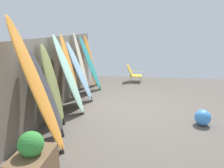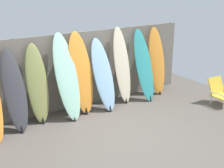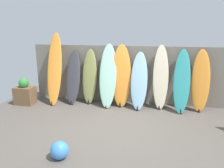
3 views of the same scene
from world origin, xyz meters
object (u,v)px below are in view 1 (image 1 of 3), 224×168
(surfboard_charcoal_1, at_px, (47,95))
(surfboard_seafoam_3, at_px, (69,76))
(beach_chair, at_px, (133,73))
(surfboard_cream_6, at_px, (82,65))
(beach_ball, at_px, (203,118))
(surfboard_skyblue_5, at_px, (80,72))
(surfboard_orange_8, at_px, (91,61))
(surfboard_olive_2, at_px, (53,86))
(surfboard_orange_0, at_px, (38,89))
(surfboard_orange_4, at_px, (71,73))
(surfboard_teal_7, at_px, (91,64))

(surfboard_charcoal_1, relative_size, surfboard_seafoam_3, 0.88)
(surfboard_charcoal_1, xyz_separation_m, beach_chair, (4.61, -1.38, -0.49))
(surfboard_cream_6, xyz_separation_m, beach_ball, (-1.79, -3.09, -0.75))
(surfboard_skyblue_5, relative_size, surfboard_orange_8, 0.94)
(surfboard_orange_8, bearing_deg, surfboard_seafoam_3, -177.23)
(surfboard_olive_2, relative_size, beach_ball, 5.05)
(surfboard_orange_0, height_order, surfboard_seafoam_3, surfboard_orange_0)
(surfboard_orange_4, bearing_deg, surfboard_skyblue_5, -7.74)
(surfboard_teal_7, bearing_deg, surfboard_orange_4, 177.19)
(surfboard_orange_4, distance_m, beach_chair, 3.45)
(surfboard_orange_4, bearing_deg, surfboard_olive_2, 177.13)
(surfboard_orange_0, xyz_separation_m, surfboard_charcoal_1, (0.55, 0.12, -0.28))
(beach_chair, bearing_deg, surfboard_seafoam_3, 166.97)
(surfboard_teal_7, bearing_deg, surfboard_cream_6, 167.90)
(surfboard_orange_0, bearing_deg, surfboard_charcoal_1, 12.58)
(surfboard_teal_7, distance_m, beach_ball, 3.86)
(surfboard_charcoal_1, distance_m, beach_ball, 3.20)
(surfboard_orange_4, xyz_separation_m, surfboard_teal_7, (1.74, -0.09, -0.06))
(surfboard_olive_2, xyz_separation_m, surfboard_orange_4, (1.02, -0.05, 0.08))
(surfboard_orange_0, relative_size, surfboard_skyblue_5, 1.33)
(surfboard_orange_0, xyz_separation_m, surfboard_teal_7, (3.82, 0.08, -0.23))
(surfboard_charcoal_1, height_order, beach_chair, surfboard_charcoal_1)
(beach_chair, bearing_deg, surfboard_skyblue_5, 160.00)
(surfboard_charcoal_1, height_order, surfboard_cream_6, surfboard_cream_6)
(surfboard_orange_0, relative_size, beach_chair, 3.43)
(surfboard_orange_0, xyz_separation_m, surfboard_orange_4, (2.08, 0.16, -0.17))
(beach_ball, bearing_deg, beach_chair, 23.63)
(surfboard_cream_6, distance_m, surfboard_orange_8, 1.11)
(surfboard_cream_6, relative_size, beach_chair, 2.90)
(surfboard_orange_0, height_order, surfboard_teal_7, surfboard_orange_0)
(beach_chair, relative_size, beach_ball, 1.90)
(surfboard_olive_2, distance_m, surfboard_seafoam_3, 0.64)
(surfboard_orange_8, relative_size, beach_chair, 2.75)
(surfboard_skyblue_5, relative_size, surfboard_teal_7, 0.95)
(surfboard_orange_4, distance_m, surfboard_cream_6, 1.16)
(surfboard_olive_2, height_order, surfboard_cream_6, surfboard_cream_6)
(surfboard_teal_7, bearing_deg, surfboard_charcoal_1, 179.23)
(surfboard_charcoal_1, height_order, surfboard_orange_4, surfboard_orange_4)
(surfboard_seafoam_3, relative_size, surfboard_skyblue_5, 1.13)
(surfboard_seafoam_3, distance_m, surfboard_cream_6, 1.55)
(surfboard_olive_2, relative_size, surfboard_orange_4, 0.91)
(surfboard_olive_2, height_order, beach_chair, surfboard_olive_2)
(surfboard_olive_2, bearing_deg, surfboard_orange_8, -0.19)
(surfboard_teal_7, bearing_deg, beach_chair, -44.94)
(surfboard_seafoam_3, height_order, surfboard_orange_8, surfboard_seafoam_3)
(surfboard_orange_0, height_order, surfboard_orange_8, surfboard_orange_0)
(surfboard_skyblue_5, xyz_separation_m, surfboard_orange_8, (1.73, 0.11, 0.06))
(surfboard_olive_2, height_order, surfboard_skyblue_5, surfboard_olive_2)
(surfboard_charcoal_1, xyz_separation_m, surfboard_seafoam_3, (1.13, -0.05, 0.12))
(beach_chair, bearing_deg, surfboard_olive_2, 168.19)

